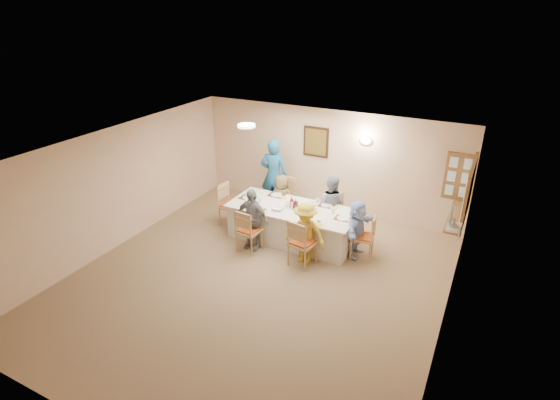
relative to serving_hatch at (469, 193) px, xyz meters
The scene contains 49 objects.
ground 4.28m from the serving_hatch, 143.22° to the right, with size 7.00×7.00×0.00m, color #9C7D52.
room_walls 4.01m from the serving_hatch, 143.22° to the right, with size 7.00×7.00×7.00m.
wall_picture 3.67m from the serving_hatch, 163.15° to the left, with size 0.62×0.05×0.72m.
wall_sconce 2.56m from the serving_hatch, 155.76° to the left, with size 0.26×0.09×0.18m, color white.
ceiling_light 4.41m from the serving_hatch, 167.93° to the right, with size 0.36×0.36×0.05m, color white.
serving_hatch is the anchor object (origin of this frame).
hatch_sill 0.54m from the serving_hatch, behind, with size 0.30×1.50×0.05m, color brown.
shutter_door 0.80m from the serving_hatch, 108.89° to the left, with size 0.55×0.04×1.00m, color brown.
fan_shelf 1.36m from the serving_hatch, 93.39° to the right, with size 0.22×0.36×0.03m, color white.
desk_fan 1.36m from the serving_hatch, 94.66° to the right, with size 0.30×0.30×0.28m, color #A5A5A8, non-canonical shape.
dining_table 3.53m from the serving_hatch, 168.56° to the right, with size 2.73×1.16×0.76m, color silver.
chair_back_left 4.01m from the serving_hatch, behind, with size 0.49×0.49×1.01m, color tan, non-canonical shape.
chair_back_right 2.89m from the serving_hatch, behind, with size 0.42×0.42×0.89m, color tan, non-canonical shape.
chair_front_left 4.27m from the serving_hatch, 159.34° to the right, with size 0.45×0.45×0.95m, color tan, non-canonical shape.
chair_front_right 3.22m from the serving_hatch, 151.38° to the right, with size 0.48×0.48×0.99m, color tan, non-canonical shape.
chair_left_end 4.98m from the serving_hatch, behind, with size 0.47×0.47×0.99m, color tan, non-canonical shape.
chair_right_end 2.12m from the serving_hatch, 159.03° to the right, with size 0.45×0.45×0.93m, color tan, non-canonical shape.
diner_back_left 3.99m from the serving_hatch, behind, with size 0.61×0.45×1.15m, color brown.
diner_back_right 2.81m from the serving_hatch, behind, with size 0.67×0.53×1.36m, color #8790A3.
diner_front_left 4.19m from the serving_hatch, 160.90° to the right, with size 0.80×0.38×1.33m, color gray.
diner_front_right 3.12m from the serving_hatch, 153.39° to the right, with size 0.83×0.49×1.27m, color gold.
diner_right_end 2.17m from the serving_hatch, 160.38° to the right, with size 0.44×1.14×1.21m, color #A6C2FE.
caregiver 4.40m from the serving_hatch, behind, with size 0.73×0.56×1.81m, color #1F5E93.
placemat_fl 4.10m from the serving_hatch, 164.40° to the right, with size 0.32×0.24×0.01m, color #472B19.
plate_fl 4.10m from the serving_hatch, 164.40° to the right, with size 0.25×0.25×0.02m, color white.
napkin_fl 3.94m from the serving_hatch, 162.97° to the right, with size 0.14×0.14×0.01m, color yellow.
placemat_fr 2.99m from the serving_hatch, 158.00° to the right, with size 0.35×0.26×0.01m, color #472B19.
plate_fr 2.98m from the serving_hatch, 158.00° to the right, with size 0.25×0.25×0.02m, color white.
napkin_fr 2.84m from the serving_hatch, 155.62° to the right, with size 0.14×0.14×0.01m, color yellow.
placemat_bl 3.96m from the serving_hatch, behind, with size 0.37×0.28×0.01m, color #472B19.
plate_bl 3.96m from the serving_hatch, behind, with size 0.25×0.25×0.02m, color white.
napkin_bl 3.79m from the serving_hatch, behind, with size 0.13×0.13×0.01m, color yellow.
placemat_br 2.79m from the serving_hatch, behind, with size 0.34×0.25×0.01m, color #472B19.
plate_br 2.79m from the serving_hatch, behind, with size 0.23×0.23×0.01m, color white.
napkin_br 2.62m from the serving_hatch, behind, with size 0.13×0.13×0.01m, color yellow.
placemat_le 4.49m from the serving_hatch, behind, with size 0.36×0.27×0.01m, color #472B19.
plate_le 4.49m from the serving_hatch, behind, with size 0.23×0.23×0.01m, color white.
napkin_le 4.33m from the serving_hatch, behind, with size 0.15×0.15×0.01m, color yellow.
placemat_re 2.38m from the serving_hatch, 162.93° to the right, with size 0.34×0.25×0.01m, color #472B19.
plate_re 2.38m from the serving_hatch, 162.93° to the right, with size 0.25×0.25×0.02m, color white.
napkin_re 2.23m from the serving_hatch, 160.19° to the right, with size 0.13×0.13×0.01m, color yellow.
teacup_a 4.26m from the serving_hatch, 166.17° to the right, with size 0.13×0.13×0.08m, color white.
teacup_b 3.01m from the serving_hatch, behind, with size 0.10×0.10×0.09m, color white.
bowl_a 3.70m from the serving_hatch, 165.75° to the right, with size 0.24×0.24×0.06m, color white.
bowl_b 3.07m from the serving_hatch, behind, with size 0.24×0.24×0.06m, color white.
condiment_ketchup 3.43m from the serving_hatch, 168.71° to the right, with size 0.13×0.13×0.25m, color #AE0E0F.
condiment_brown 3.35m from the serving_hatch, 168.90° to the right, with size 0.11×0.11×0.20m, color #4D1E14.
condiment_malt 3.31m from the serving_hatch, 167.48° to the right, with size 0.16×0.16×0.16m, color #4D1E14.
drinking_glass 3.55m from the serving_hatch, 169.86° to the right, with size 0.07×0.07×0.10m, color silver.
Camera 1 is at (3.46, -5.78, 4.73)m, focal length 28.00 mm.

